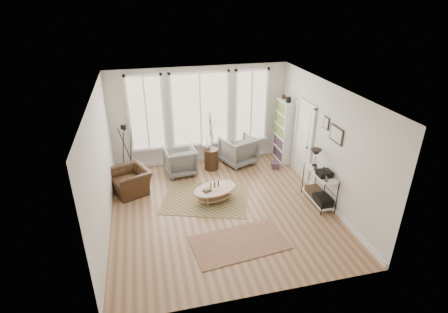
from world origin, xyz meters
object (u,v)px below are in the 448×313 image
object	(u,v)px
armchair_right	(238,150)
side_table	(211,142)
low_shelf	(319,185)
bookcase	(283,131)
armchair_left	(180,161)
accent_chair	(131,181)
coffee_table	(215,191)

from	to	relation	value
armchair_right	side_table	size ratio (longest dim) A/B	0.53
low_shelf	side_table	distance (m)	3.28
side_table	bookcase	bearing A→B (deg)	2.80
armchair_left	accent_chair	world-z (taller)	armchair_left
armchair_right	low_shelf	bearing A→B (deg)	96.12
low_shelf	accent_chair	bearing A→B (deg)	160.06
low_shelf	accent_chair	xyz separation A→B (m)	(-4.50, 1.63, -0.19)
accent_chair	armchair_right	bearing A→B (deg)	83.67
accent_chair	low_shelf	bearing A→B (deg)	46.88
low_shelf	side_table	world-z (taller)	side_table
armchair_left	armchair_right	distance (m)	1.80
bookcase	armchair_left	world-z (taller)	bookcase
low_shelf	side_table	size ratio (longest dim) A/B	0.74
side_table	armchair_left	bearing A→B (deg)	-175.96
armchair_left	accent_chair	bearing A→B (deg)	21.14
low_shelf	armchair_left	bearing A→B (deg)	142.99
coffee_table	accent_chair	world-z (taller)	accent_chair
bookcase	side_table	bearing A→B (deg)	-177.20
armchair_left	accent_chair	xyz separation A→B (m)	(-1.39, -0.71, -0.08)
bookcase	low_shelf	distance (m)	2.56
armchair_right	armchair_left	bearing A→B (deg)	-12.97
armchair_right	side_table	world-z (taller)	side_table
bookcase	accent_chair	world-z (taller)	bookcase
armchair_left	side_table	distance (m)	1.02
coffee_table	side_table	world-z (taller)	side_table
bookcase	coffee_table	xyz separation A→B (m)	(-2.52, -1.84, -0.68)
bookcase	armchair_left	distance (m)	3.22
bookcase	coffee_table	distance (m)	3.19
coffee_table	low_shelf	bearing A→B (deg)	-15.51
bookcase	armchair_right	distance (m)	1.48
armchair_right	accent_chair	distance (m)	3.32
side_table	accent_chair	bearing A→B (deg)	-161.38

